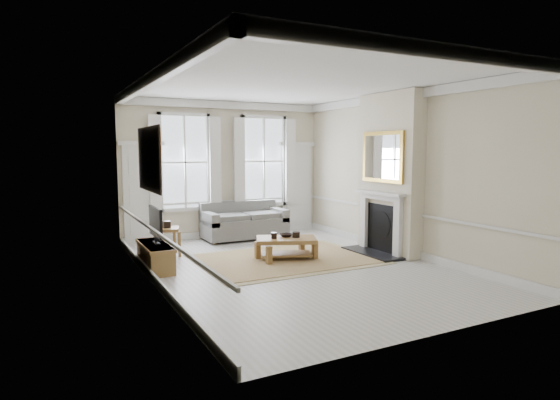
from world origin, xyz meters
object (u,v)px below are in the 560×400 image
sofa (244,223)px  tv_stand (155,256)px  coffee_table (286,242)px  side_table (167,233)px

sofa → tv_stand: bearing=-142.1°
tv_stand → sofa: bearing=37.9°
coffee_table → tv_stand: tv_stand is taller
side_table → coffee_table: bearing=-34.5°
sofa → coffee_table: 2.49m
sofa → coffee_table: size_ratio=1.49×
coffee_table → tv_stand: (-2.51, 0.44, -0.13)m
side_table → tv_stand: side_table is taller
sofa → side_table: bearing=-153.7°
side_table → coffee_table: size_ratio=0.44×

